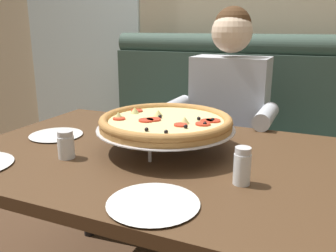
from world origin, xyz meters
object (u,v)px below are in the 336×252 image
Objects in this scene: shaker_pepper_flakes at (66,147)px; patio_chair at (126,93)px; dining_table at (151,172)px; diner_main at (224,118)px; plate_near_right at (56,134)px; booth_bench at (219,156)px; pizza at (166,123)px; plate_far_side at (153,201)px; shaker_oregano at (242,168)px.

patio_chair is at bearing 115.72° from shaker_pepper_flakes.
dining_table is 0.32m from shaker_pepper_flakes.
plate_near_right is (-0.54, -0.66, 0.03)m from diner_main.
booth_bench reaches higher than plate_near_right.
booth_bench is 1.08m from plate_near_right.
patio_chair is at bearing 140.80° from booth_bench.
pizza is at bearing 51.91° from dining_table.
dining_table is 5.63× the size of plate_far_side.
diner_main reaches higher than patio_chair.
diner_main is (0.09, -0.27, 0.31)m from booth_bench.
diner_main is 13.06× the size of shaker_pepper_flakes.
booth_bench is at bearing 63.83° from plate_near_right.
pizza is (-0.05, -0.63, 0.13)m from diner_main.
shaker_pepper_flakes is at bearing -102.33° from booth_bench.
pizza is at bearing -94.66° from diner_main.
shaker_oregano is 2.69m from patio_chair.
booth_bench reaches higher than shaker_oregano.
booth_bench is 1.20m from shaker_oregano.
patio_chair reaches higher than shaker_oregano.
pizza reaches higher than patio_chair.
dining_table is at bearing 117.61° from plate_far_side.
patio_chair is at bearing 112.84° from plate_near_right.
shaker_pepper_flakes is 2.40m from patio_chair.
pizza is at bearing -87.52° from booth_bench.
plate_far_side is (0.15, -0.40, -0.09)m from pizza.
patio_chair is at bearing 124.25° from pizza.
diner_main is (0.09, 0.68, 0.06)m from dining_table.
booth_bench is at bearing -39.20° from patio_chair.
shaker_pepper_flakes is 0.47m from plate_far_side.
dining_table is at bearing -90.00° from booth_bench.
plate_near_right is at bearing -129.63° from diner_main.
booth_bench is at bearing 108.65° from diner_main.
booth_bench is 16.73× the size of shaker_pepper_flakes.
patio_chair is (-1.37, 1.31, -0.19)m from diner_main.
diner_main is at bearing -43.72° from patio_chair.
shaker_pepper_flakes is (-0.24, -0.17, 0.12)m from dining_table.
diner_main reaches higher than pizza.
shaker_oregano is 0.51× the size of plate_near_right.
shaker_oregano is at bearing 50.76° from plate_far_side.
booth_bench reaches higher than dining_table.
shaker_pepper_flakes is at bearing -111.50° from diner_main.
plate_near_right is (-0.49, -0.03, -0.09)m from pizza.
diner_main reaches higher than shaker_pepper_flakes.
plate_near_right is 0.91× the size of plate_far_side.
dining_table is 0.41m from shaker_oregano.
plate_near_right is 0.26× the size of patio_chair.
booth_bench is 1.35m from plate_far_side.
pizza is 0.38m from shaker_oregano.
dining_table is 1.59× the size of patio_chair.
shaker_pepper_flakes is at bearing -176.75° from shaker_oregano.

